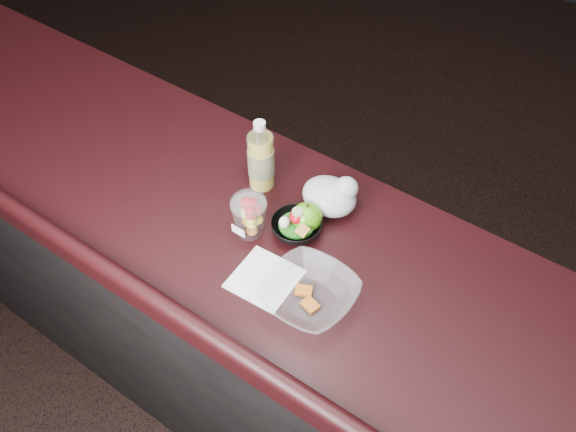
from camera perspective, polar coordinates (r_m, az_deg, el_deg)
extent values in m
cube|color=black|center=(2.22, -2.51, -9.84)|extent=(4.00, 0.65, 0.98)
cube|color=black|center=(1.81, -3.03, -1.13)|extent=(4.06, 0.71, 0.04)
cylinder|color=gold|center=(1.84, -2.41, 4.87)|extent=(0.07, 0.07, 0.18)
cylinder|color=white|center=(1.84, -2.41, 4.87)|extent=(0.08, 0.08, 0.18)
cone|color=white|center=(1.77, -2.52, 7.38)|extent=(0.07, 0.07, 0.03)
cylinder|color=white|center=(1.76, -2.55, 8.04)|extent=(0.03, 0.03, 0.02)
cylinder|color=#072D99|center=(1.84, -2.41, 4.87)|extent=(0.08, 0.08, 0.08)
ellipsoid|color=white|center=(1.69, -3.54, 1.14)|extent=(0.10, 0.10, 0.06)
ellipsoid|color=#29890F|center=(1.76, 1.70, -0.07)|extent=(0.09, 0.09, 0.08)
cylinder|color=black|center=(1.73, 1.74, 0.90)|extent=(0.01, 0.01, 0.01)
ellipsoid|color=silver|center=(1.81, 3.68, 1.76)|extent=(0.16, 0.13, 0.09)
sphere|color=silver|center=(1.78, 5.19, 2.47)|extent=(0.07, 0.07, 0.07)
imported|color=black|center=(1.76, 0.75, -1.02)|extent=(0.15, 0.15, 0.04)
cylinder|color=#0F470C|center=(1.75, 0.76, -0.82)|extent=(0.10, 0.10, 0.01)
ellipsoid|color=#B40712|center=(1.74, 0.87, -0.08)|extent=(0.05, 0.05, 0.04)
cylinder|color=beige|center=(1.73, 0.88, 0.37)|extent=(0.03, 0.03, 0.01)
ellipsoid|color=white|center=(1.74, -0.33, -0.58)|extent=(0.03, 0.03, 0.04)
imported|color=silver|center=(1.61, 1.84, -6.93)|extent=(0.24, 0.24, 0.06)
cube|color=#990F0C|center=(1.64, 1.41, -6.64)|extent=(0.05, 0.05, 0.01)
cube|color=#990F0C|center=(1.61, 1.98, -7.90)|extent=(0.05, 0.04, 0.01)
cube|color=white|center=(1.67, -2.09, -5.59)|extent=(0.17, 0.17, 0.00)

